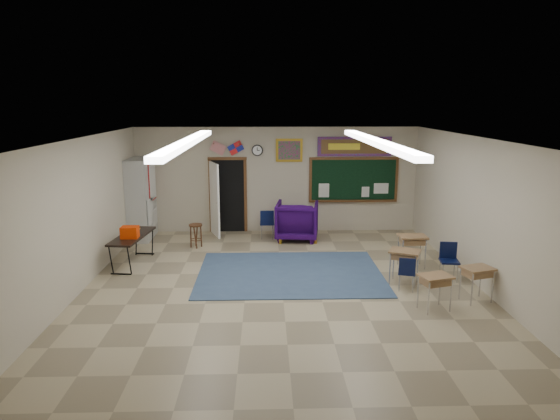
{
  "coord_description": "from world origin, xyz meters",
  "views": [
    {
      "loc": [
        -0.33,
        -9.59,
        3.71
      ],
      "look_at": [
        0.0,
        1.5,
        1.28
      ],
      "focal_mm": 32.0,
      "sensor_mm": 36.0,
      "label": 1
    }
  ],
  "objects_px": {
    "student_desk_front_left": "(404,265)",
    "folding_table": "(133,248)",
    "wooden_stool": "(196,235)",
    "wingback_armchair": "(297,221)",
    "student_desk_front_right": "(412,249)"
  },
  "relations": [
    {
      "from": "student_desk_front_right",
      "to": "wooden_stool",
      "type": "bearing_deg",
      "value": 161.32
    },
    {
      "from": "wingback_armchair",
      "to": "student_desk_front_left",
      "type": "relative_size",
      "value": 1.55
    },
    {
      "from": "folding_table",
      "to": "wooden_stool",
      "type": "relative_size",
      "value": 2.84
    },
    {
      "from": "student_desk_front_left",
      "to": "wooden_stool",
      "type": "xyz_separation_m",
      "value": [
        -4.65,
        2.77,
        -0.09
      ]
    },
    {
      "from": "wooden_stool",
      "to": "wingback_armchair",
      "type": "bearing_deg",
      "value": 14.71
    },
    {
      "from": "student_desk_front_right",
      "to": "wooden_stool",
      "type": "height_order",
      "value": "student_desk_front_right"
    },
    {
      "from": "folding_table",
      "to": "wooden_stool",
      "type": "bearing_deg",
      "value": 53.03
    },
    {
      "from": "student_desk_front_right",
      "to": "folding_table",
      "type": "relative_size",
      "value": 0.43
    },
    {
      "from": "student_desk_front_left",
      "to": "folding_table",
      "type": "bearing_deg",
      "value": -167.92
    },
    {
      "from": "student_desk_front_right",
      "to": "folding_table",
      "type": "height_order",
      "value": "folding_table"
    },
    {
      "from": "student_desk_front_left",
      "to": "folding_table",
      "type": "height_order",
      "value": "folding_table"
    },
    {
      "from": "student_desk_front_left",
      "to": "student_desk_front_right",
      "type": "xyz_separation_m",
      "value": [
        0.47,
        1.05,
        0.01
      ]
    },
    {
      "from": "student_desk_front_right",
      "to": "wingback_armchair",
      "type": "bearing_deg",
      "value": 135.39
    },
    {
      "from": "student_desk_front_left",
      "to": "student_desk_front_right",
      "type": "height_order",
      "value": "student_desk_front_right"
    },
    {
      "from": "student_desk_front_right",
      "to": "wooden_stool",
      "type": "distance_m",
      "value": 5.4
    }
  ]
}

